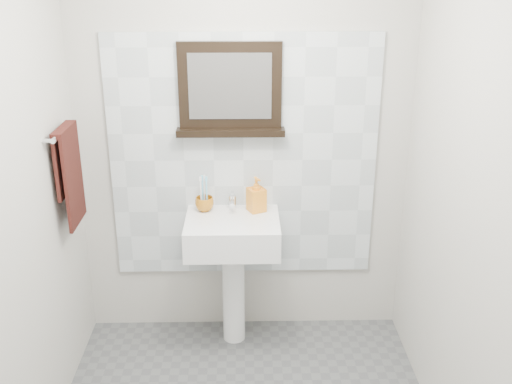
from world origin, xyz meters
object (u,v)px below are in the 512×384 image
pedestal_sink (233,246)px  framed_mirror (230,91)px  soap_dispenser (256,194)px  hand_towel (69,168)px  toothbrush_cup (204,204)px

pedestal_sink → framed_mirror: size_ratio=1.53×
pedestal_sink → soap_dispenser: size_ratio=4.51×
hand_towel → pedestal_sink: bearing=9.2°
pedestal_sink → toothbrush_cup: size_ratio=8.67×
toothbrush_cup → hand_towel: (-0.70, -0.26, 0.32)m
toothbrush_cup → framed_mirror: 0.69m
soap_dispenser → framed_mirror: size_ratio=0.34×
pedestal_sink → toothbrush_cup: (-0.17, 0.12, 0.23)m
toothbrush_cup → soap_dispenser: size_ratio=0.52×
pedestal_sink → soap_dispenser: soap_dispenser is taller
toothbrush_cup → soap_dispenser: bearing=-1.4°
soap_dispenser → framed_mirror: framed_mirror is taller
framed_mirror → pedestal_sink: bearing=-88.4°
toothbrush_cup → hand_towel: hand_towel is taller
toothbrush_cup → hand_towel: bearing=-159.8°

